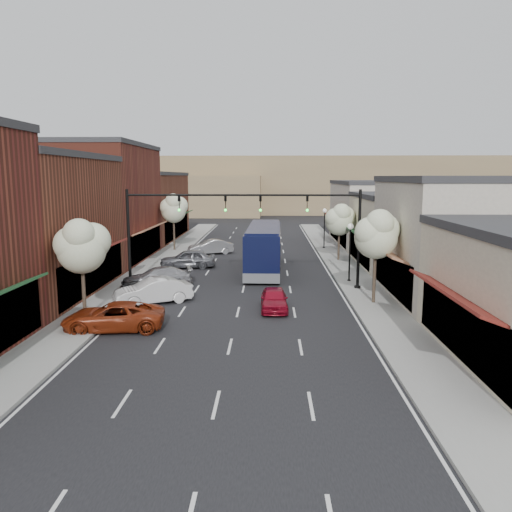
# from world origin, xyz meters

# --- Properties ---
(ground) EXTENTS (160.00, 160.00, 0.00)m
(ground) POSITION_xyz_m (0.00, 0.00, 0.00)
(ground) COLOR black
(ground) RESTS_ON ground
(sidewalk_left) EXTENTS (2.80, 73.00, 0.15)m
(sidewalk_left) POSITION_xyz_m (-8.40, 18.50, 0.07)
(sidewalk_left) COLOR gray
(sidewalk_left) RESTS_ON ground
(sidewalk_right) EXTENTS (2.80, 73.00, 0.15)m
(sidewalk_right) POSITION_xyz_m (8.40, 18.50, 0.07)
(sidewalk_right) COLOR gray
(sidewalk_right) RESTS_ON ground
(curb_left) EXTENTS (0.25, 73.00, 0.17)m
(curb_left) POSITION_xyz_m (-7.00, 18.50, 0.07)
(curb_left) COLOR gray
(curb_left) RESTS_ON ground
(curb_right) EXTENTS (0.25, 73.00, 0.17)m
(curb_right) POSITION_xyz_m (7.00, 18.50, 0.07)
(curb_right) COLOR gray
(curb_right) RESTS_ON ground
(bldg_left_midnear) EXTENTS (10.14, 14.10, 9.40)m
(bldg_left_midnear) POSITION_xyz_m (-14.23, 6.00, 4.66)
(bldg_left_midnear) COLOR brown
(bldg_left_midnear) RESTS_ON ground
(bldg_left_midfar) EXTENTS (10.14, 14.10, 10.90)m
(bldg_left_midfar) POSITION_xyz_m (-14.24, 20.00, 5.40)
(bldg_left_midfar) COLOR maroon
(bldg_left_midfar) RESTS_ON ground
(bldg_left_far) EXTENTS (10.14, 18.10, 8.40)m
(bldg_left_far) POSITION_xyz_m (-14.22, 36.00, 4.16)
(bldg_left_far) COLOR brown
(bldg_left_far) RESTS_ON ground
(bldg_right_midnear) EXTENTS (9.14, 12.10, 7.90)m
(bldg_right_midnear) POSITION_xyz_m (13.72, 6.00, 3.91)
(bldg_right_midnear) COLOR beige
(bldg_right_midnear) RESTS_ON ground
(bldg_right_midfar) EXTENTS (9.14, 12.10, 6.40)m
(bldg_right_midfar) POSITION_xyz_m (13.70, 18.00, 3.17)
(bldg_right_midfar) COLOR beige
(bldg_right_midfar) RESTS_ON ground
(bldg_right_far) EXTENTS (9.14, 16.10, 7.40)m
(bldg_right_far) POSITION_xyz_m (13.71, 32.00, 3.66)
(bldg_right_far) COLOR beige
(bldg_right_far) RESTS_ON ground
(hill_far) EXTENTS (120.00, 30.00, 12.00)m
(hill_far) POSITION_xyz_m (0.00, 90.00, 6.00)
(hill_far) COLOR #7A6647
(hill_far) RESTS_ON ground
(hill_near) EXTENTS (50.00, 20.00, 8.00)m
(hill_near) POSITION_xyz_m (-25.00, 78.00, 4.00)
(hill_near) COLOR #7A6647
(hill_near) RESTS_ON ground
(signal_mast_right) EXTENTS (8.22, 0.46, 7.00)m
(signal_mast_right) POSITION_xyz_m (5.62, 8.00, 4.62)
(signal_mast_right) COLOR black
(signal_mast_right) RESTS_ON ground
(signal_mast_left) EXTENTS (8.22, 0.46, 7.00)m
(signal_mast_left) POSITION_xyz_m (-5.62, 8.00, 4.62)
(signal_mast_left) COLOR black
(signal_mast_left) RESTS_ON ground
(tree_right_near) EXTENTS (2.85, 2.65, 5.95)m
(tree_right_near) POSITION_xyz_m (8.35, 3.94, 4.45)
(tree_right_near) COLOR #47382B
(tree_right_near) RESTS_ON ground
(tree_right_far) EXTENTS (2.85, 2.65, 5.43)m
(tree_right_far) POSITION_xyz_m (8.35, 19.94, 3.99)
(tree_right_far) COLOR #47382B
(tree_right_far) RESTS_ON ground
(tree_left_near) EXTENTS (2.85, 2.65, 5.69)m
(tree_left_near) POSITION_xyz_m (-8.25, -0.06, 4.22)
(tree_left_near) COLOR #47382B
(tree_left_near) RESTS_ON ground
(tree_left_far) EXTENTS (2.85, 2.65, 6.13)m
(tree_left_far) POSITION_xyz_m (-8.25, 25.94, 4.60)
(tree_left_far) COLOR #47382B
(tree_left_far) RESTS_ON ground
(lamp_post_near) EXTENTS (0.44, 0.44, 4.44)m
(lamp_post_near) POSITION_xyz_m (7.80, 10.50, 3.01)
(lamp_post_near) COLOR black
(lamp_post_near) RESTS_ON ground
(lamp_post_far) EXTENTS (0.44, 0.44, 4.44)m
(lamp_post_far) POSITION_xyz_m (7.80, 28.00, 3.01)
(lamp_post_far) COLOR black
(lamp_post_far) RESTS_ON ground
(coach_bus) EXTENTS (2.96, 12.49, 3.80)m
(coach_bus) POSITION_xyz_m (1.36, 15.21, 1.98)
(coach_bus) COLOR black
(coach_bus) RESTS_ON ground
(red_hatchback) EXTENTS (1.65, 3.93, 1.33)m
(red_hatchback) POSITION_xyz_m (2.12, 2.54, 0.66)
(red_hatchback) COLOR maroon
(red_hatchback) RESTS_ON ground
(parked_car_a) EXTENTS (5.40, 2.93, 1.44)m
(parked_car_a) POSITION_xyz_m (-6.20, -1.61, 0.72)
(parked_car_a) COLOR maroon
(parked_car_a) RESTS_ON ground
(parked_car_b) EXTENTS (5.01, 3.68, 1.57)m
(parked_car_b) POSITION_xyz_m (-5.43, 3.91, 0.79)
(parked_car_b) COLOR silver
(parked_car_b) RESTS_ON ground
(parked_car_c) EXTENTS (5.35, 3.24, 1.45)m
(parked_car_c) POSITION_xyz_m (-6.20, 8.41, 0.73)
(parked_car_c) COLOR gray
(parked_car_c) RESTS_ON ground
(parked_car_d) EXTENTS (4.94, 2.51, 1.61)m
(parked_car_d) POSITION_xyz_m (-5.26, 16.14, 0.81)
(parked_car_d) COLOR #515358
(parked_car_d) RESTS_ON ground
(parked_car_e) EXTENTS (4.79, 3.19, 1.49)m
(parked_car_e) POSITION_xyz_m (-4.20, 23.94, 0.75)
(parked_car_e) COLOR #98999D
(parked_car_e) RESTS_ON ground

